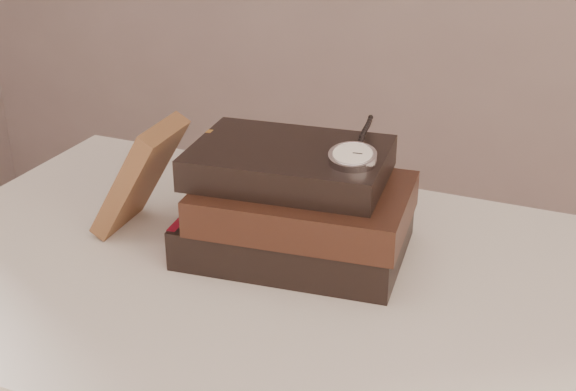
% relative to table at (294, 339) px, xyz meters
% --- Properties ---
extents(table, '(1.00, 0.60, 0.75)m').
position_rel_table_xyz_m(table, '(0.00, 0.00, 0.00)').
color(table, beige).
rests_on(table, ground).
extents(book_stack, '(0.29, 0.21, 0.13)m').
position_rel_table_xyz_m(book_stack, '(-0.02, 0.06, 0.15)').
color(book_stack, black).
rests_on(book_stack, table).
extents(journal, '(0.11, 0.11, 0.15)m').
position_rel_table_xyz_m(journal, '(-0.23, 0.03, 0.17)').
color(journal, '#492E1C').
rests_on(journal, table).
extents(pocket_watch, '(0.06, 0.16, 0.02)m').
position_rel_table_xyz_m(pocket_watch, '(0.05, 0.05, 0.24)').
color(pocket_watch, silver).
rests_on(pocket_watch, book_stack).
extents(eyeglasses, '(0.12, 0.14, 0.05)m').
position_rel_table_xyz_m(eyeglasses, '(-0.13, 0.14, 0.17)').
color(eyeglasses, silver).
rests_on(eyeglasses, book_stack).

